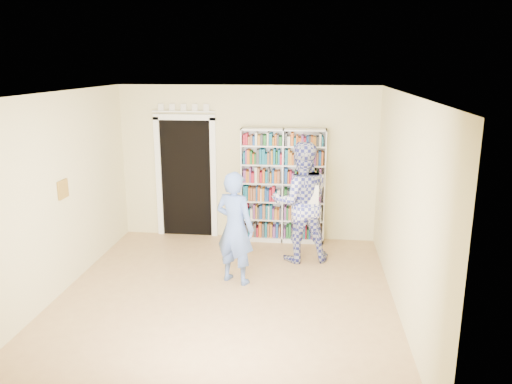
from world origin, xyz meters
TOP-DOWN VIEW (x-y plane):
  - floor at (0.00, 0.00)m, footprint 5.00×5.00m
  - ceiling at (0.00, 0.00)m, footprint 5.00×5.00m
  - wall_back at (0.00, 2.50)m, footprint 4.50×0.00m
  - wall_left at (-2.25, 0.00)m, footprint 0.00×5.00m
  - wall_right at (2.25, 0.00)m, footprint 0.00×5.00m
  - bookshelf at (0.64, 2.34)m, footprint 1.45×0.27m
  - doorway at (-1.10, 2.48)m, footprint 1.10×0.08m
  - wall_art at (-2.23, 0.20)m, footprint 0.03×0.25m
  - man_blue at (0.07, 0.56)m, footprint 0.70×0.59m
  - man_plaid at (0.97, 1.50)m, footprint 1.05×0.88m
  - paper_sheet at (1.13, 1.28)m, footprint 0.22×0.09m

SIDE VIEW (x-z plane):
  - floor at x=0.00m, z-range 0.00..0.00m
  - man_blue at x=0.07m, z-range 0.00..1.62m
  - man_plaid at x=0.97m, z-range 0.00..1.90m
  - bookshelf at x=0.64m, z-range 0.01..2.00m
  - paper_sheet at x=1.13m, z-range 0.95..1.27m
  - doorway at x=-1.10m, z-range -0.04..2.39m
  - wall_back at x=0.00m, z-range -0.90..3.60m
  - wall_left at x=-2.25m, z-range -1.15..3.85m
  - wall_right at x=2.25m, z-range -1.15..3.85m
  - wall_art at x=-2.23m, z-range 1.27..1.52m
  - ceiling at x=0.00m, z-range 2.70..2.70m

